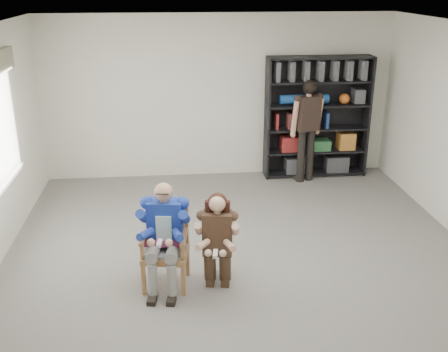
{
  "coord_description": "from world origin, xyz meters",
  "views": [
    {
      "loc": [
        -0.81,
        -5.37,
        3.33
      ],
      "look_at": [
        -0.2,
        0.6,
        1.05
      ],
      "focal_mm": 42.0,
      "sensor_mm": 36.0,
      "label": 1
    }
  ],
  "objects_px": {
    "bookshelf": "(317,118)",
    "standing_man": "(307,132)",
    "kneeling_woman": "(217,243)",
    "armchair": "(165,247)",
    "seated_man": "(165,236)"
  },
  "relations": [
    {
      "from": "armchair",
      "to": "standing_man",
      "type": "bearing_deg",
      "value": 60.72
    },
    {
      "from": "armchair",
      "to": "bookshelf",
      "type": "distance_m",
      "value": 4.32
    },
    {
      "from": "armchair",
      "to": "seated_man",
      "type": "height_order",
      "value": "seated_man"
    },
    {
      "from": "armchair",
      "to": "bookshelf",
      "type": "relative_size",
      "value": 0.46
    },
    {
      "from": "kneeling_woman",
      "to": "standing_man",
      "type": "xyz_separation_m",
      "value": [
        1.81,
        3.21,
        0.3
      ]
    },
    {
      "from": "standing_man",
      "to": "armchair",
      "type": "bearing_deg",
      "value": -146.72
    },
    {
      "from": "seated_man",
      "to": "kneeling_woman",
      "type": "distance_m",
      "value": 0.59
    },
    {
      "from": "seated_man",
      "to": "standing_man",
      "type": "relative_size",
      "value": 0.71
    },
    {
      "from": "kneeling_woman",
      "to": "standing_man",
      "type": "height_order",
      "value": "standing_man"
    },
    {
      "from": "seated_man",
      "to": "kneeling_woman",
      "type": "height_order",
      "value": "seated_man"
    },
    {
      "from": "seated_man",
      "to": "bookshelf",
      "type": "height_order",
      "value": "bookshelf"
    },
    {
      "from": "bookshelf",
      "to": "standing_man",
      "type": "relative_size",
      "value": 1.2
    },
    {
      "from": "seated_man",
      "to": "standing_man",
      "type": "xyz_separation_m",
      "value": [
        2.39,
        3.09,
        0.25
      ]
    },
    {
      "from": "kneeling_woman",
      "to": "armchair",
      "type": "bearing_deg",
      "value": 176.79
    },
    {
      "from": "seated_man",
      "to": "armchair",
      "type": "bearing_deg",
      "value": -81.52
    }
  ]
}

